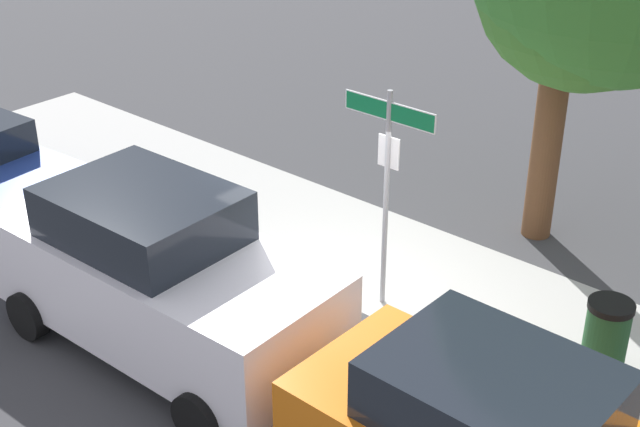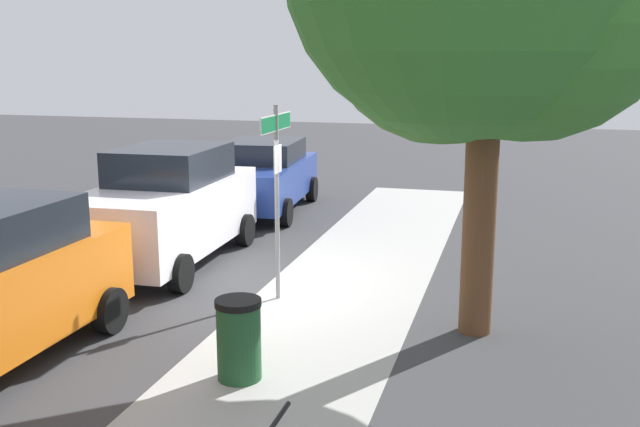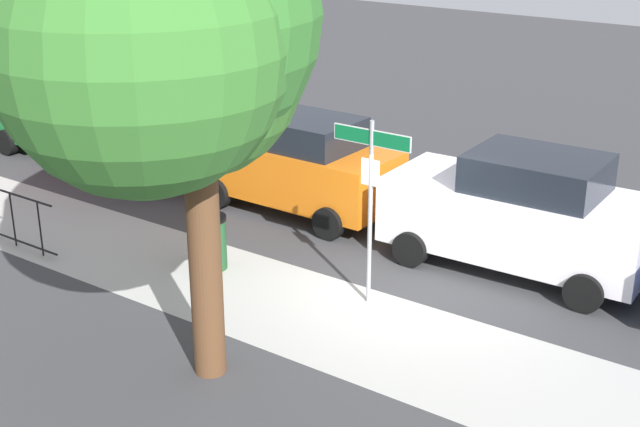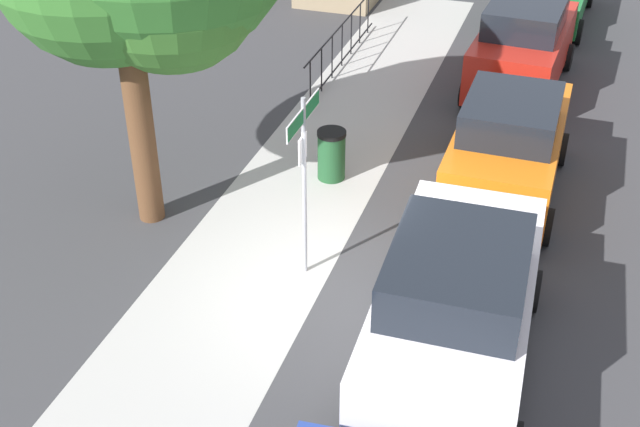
{
  "view_description": "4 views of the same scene",
  "coord_description": "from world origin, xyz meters",
  "px_view_note": "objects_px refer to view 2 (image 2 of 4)",
  "views": [
    {
      "loc": [
        6.19,
        -7.84,
        6.66
      ],
      "look_at": [
        -0.41,
        -0.22,
        1.39
      ],
      "focal_mm": 49.84,
      "sensor_mm": 36.0,
      "label": 1
    },
    {
      "loc": [
        10.69,
        3.96,
        3.75
      ],
      "look_at": [
        0.32,
        1.12,
        1.43
      ],
      "focal_mm": 41.42,
      "sensor_mm": 36.0,
      "label": 2
    },
    {
      "loc": [
        -6.57,
        11.22,
        6.47
      ],
      "look_at": [
        0.58,
        1.18,
        1.68
      ],
      "focal_mm": 49.15,
      "sensor_mm": 36.0,
      "label": 3
    },
    {
      "loc": [
        -9.73,
        -3.15,
        7.94
      ],
      "look_at": [
        -0.15,
        0.04,
        1.36
      ],
      "focal_mm": 46.13,
      "sensor_mm": 36.0,
      "label": 4
    }
  ],
  "objects_px": {
    "street_sign": "(277,165)",
    "car_white": "(167,207)",
    "car_blue": "(262,176)",
    "trash_bin": "(239,339)"
  },
  "relations": [
    {
      "from": "street_sign",
      "to": "car_white",
      "type": "distance_m",
      "value": 3.15
    },
    {
      "from": "street_sign",
      "to": "car_blue",
      "type": "distance_m",
      "value": 6.82
    },
    {
      "from": "car_white",
      "to": "car_blue",
      "type": "bearing_deg",
      "value": 177.17
    },
    {
      "from": "car_blue",
      "to": "car_white",
      "type": "bearing_deg",
      "value": -5.85
    },
    {
      "from": "street_sign",
      "to": "trash_bin",
      "type": "distance_m",
      "value": 3.39
    },
    {
      "from": "street_sign",
      "to": "car_white",
      "type": "xyz_separation_m",
      "value": [
        -1.43,
        -2.6,
        -1.07
      ]
    },
    {
      "from": "car_white",
      "to": "trash_bin",
      "type": "relative_size",
      "value": 4.7
    },
    {
      "from": "street_sign",
      "to": "trash_bin",
      "type": "height_order",
      "value": "street_sign"
    },
    {
      "from": "car_blue",
      "to": "car_white",
      "type": "distance_m",
      "value": 4.8
    },
    {
      "from": "car_white",
      "to": "trash_bin",
      "type": "bearing_deg",
      "value": 33.87
    }
  ]
}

